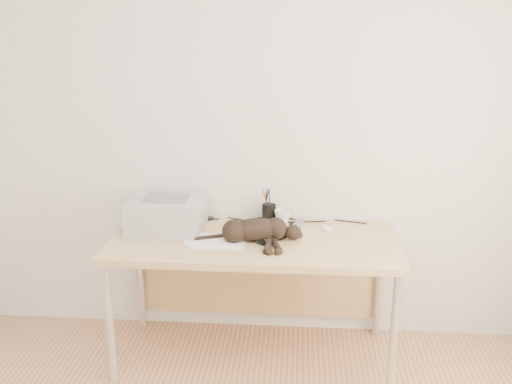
# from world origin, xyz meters

# --- Properties ---
(wall_back) EXTENTS (3.50, 0.00, 3.50)m
(wall_back) POSITION_xyz_m (0.00, 1.75, 1.30)
(wall_back) COLOR silver
(wall_back) RESTS_ON floor
(desk) EXTENTS (1.60, 0.70, 0.74)m
(desk) POSITION_xyz_m (0.00, 1.48, 0.61)
(desk) COLOR tan
(desk) RESTS_ON floor
(printer) EXTENTS (0.42, 0.36, 0.20)m
(printer) POSITION_xyz_m (-0.51, 1.52, 0.83)
(printer) COLOR #A6A6AB
(printer) RESTS_ON desk
(papers) EXTENTS (0.35, 0.26, 0.01)m
(papers) POSITION_xyz_m (-0.21, 1.33, 0.74)
(papers) COLOR white
(papers) RESTS_ON desk
(cat) EXTENTS (0.60, 0.28, 0.14)m
(cat) POSITION_xyz_m (0.00, 1.36, 0.80)
(cat) COLOR black
(cat) RESTS_ON desk
(mug) EXTENTS (0.14, 0.14, 0.09)m
(mug) POSITION_xyz_m (0.15, 1.64, 0.79)
(mug) COLOR white
(mug) RESTS_ON desk
(pen_cup) EXTENTS (0.08, 0.08, 0.21)m
(pen_cup) POSITION_xyz_m (0.07, 1.68, 0.80)
(pen_cup) COLOR black
(pen_cup) RESTS_ON desk
(remote_grey) EXTENTS (0.07, 0.18, 0.02)m
(remote_grey) POSITION_xyz_m (0.24, 1.63, 0.75)
(remote_grey) COLOR slate
(remote_grey) RESTS_ON desk
(remote_black) EXTENTS (0.17, 0.17, 0.02)m
(remote_black) POSITION_xyz_m (0.10, 1.38, 0.75)
(remote_black) COLOR black
(remote_black) RESTS_ON desk
(mouse) EXTENTS (0.09, 0.12, 0.03)m
(mouse) POSITION_xyz_m (0.41, 1.58, 0.76)
(mouse) COLOR white
(mouse) RESTS_ON desk
(cable_tangle) EXTENTS (1.36, 0.08, 0.01)m
(cable_tangle) POSITION_xyz_m (0.00, 1.70, 0.75)
(cable_tangle) COLOR black
(cable_tangle) RESTS_ON desk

